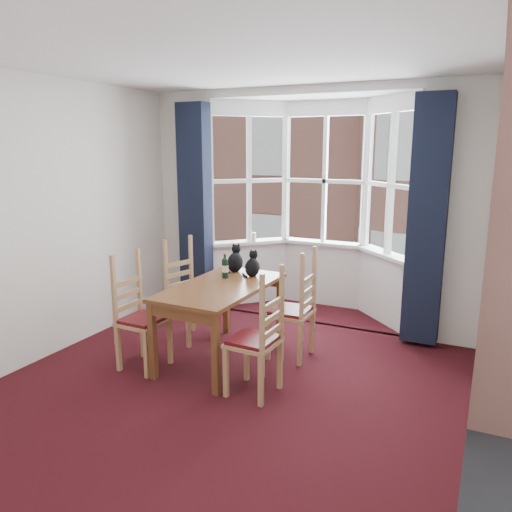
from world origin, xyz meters
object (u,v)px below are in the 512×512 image
Objects in this scene: chair_left_near at (136,320)px; cat_right at (253,266)px; chair_right_near at (263,344)px; chair_left_far at (185,297)px; wine_bottle at (225,267)px; dining_table at (221,294)px; cat_left at (235,261)px; candle_tall at (254,237)px; chair_right_far at (299,314)px.

cat_right is at bearing 49.65° from chair_left_near.
chair_left_near and chair_right_near have the same top height.
wine_bottle is at bearing -8.66° from chair_left_far.
dining_table is at bearing -69.27° from wine_bottle.
chair_right_near is 3.21× the size of cat_right.
cat_left is at bearing 62.47° from chair_left_near.
dining_table is at bearing -74.18° from candle_tall.
chair_left_near is at bearing -148.13° from chair_right_far.
chair_left_far is 1.61m from chair_right_near.
chair_left_far is 0.90m from cat_right.
chair_right_far is (1.36, 0.01, 0.00)m from chair_left_far.
candle_tall is (0.16, 1.45, 0.46)m from chair_left_far.
chair_left_far is 3.21× the size of cat_right.
chair_left_far is 0.72m from wine_bottle.
cat_right is (0.13, 0.45, 0.20)m from dining_table.
chair_right_near is (1.37, -0.02, 0.00)m from chair_left_near.
cat_right is (-0.57, 0.97, 0.42)m from chair_right_near.
dining_table is 1.60× the size of chair_left_far.
chair_left_far is 1.00× the size of chair_right_far.
chair_right_far is 3.21× the size of cat_right.
candle_tall is at bearing 117.46° from chair_right_near.
chair_left_far is at bearing 152.62° from dining_table.
wine_bottle is (-0.10, 0.26, 0.21)m from dining_table.
chair_right_near is 1.41m from cat_left.
chair_right_near is 2.93× the size of cat_left.
cat_left is (0.55, 1.05, 0.43)m from chair_left_near.
chair_right_far is at bearing 89.84° from chair_right_near.
cat_left is at bearing 158.99° from cat_right.
cat_left reaches higher than cat_right.
cat_left is 2.60× the size of candle_tall.
cat_left is (-0.82, 1.07, 0.43)m from chair_right_near.
chair_left_near and chair_left_far have the same top height.
candle_tall is (-0.64, 1.34, 0.04)m from cat_right.
cat_right reaches higher than chair_right_far.
cat_right is 2.38× the size of candle_tall.
chair_right_far is 7.63× the size of candle_tall.
candle_tall is (-0.41, 1.54, 0.03)m from wine_bottle.
chair_left_far is (0.01, 0.84, 0.00)m from chair_left_near.
chair_left_near reaches higher than dining_table.
dining_table is at bearing -27.38° from chair_left_far.
chair_right_near is 7.63× the size of candle_tall.
chair_right_near is 1.19m from cat_right.
chair_left_far is at bearing -96.28° from candle_tall.
cat_left is 1.30m from candle_tall.
chair_left_near is 2.34m from candle_tall.
wine_bottle is at bearing -139.47° from cat_right.
dining_table is 0.35m from wine_bottle.
chair_right_near is at bearing -90.16° from chair_right_far.
candle_tall is at bearing 105.82° from dining_table.
chair_left_near is 1.04m from wine_bottle.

